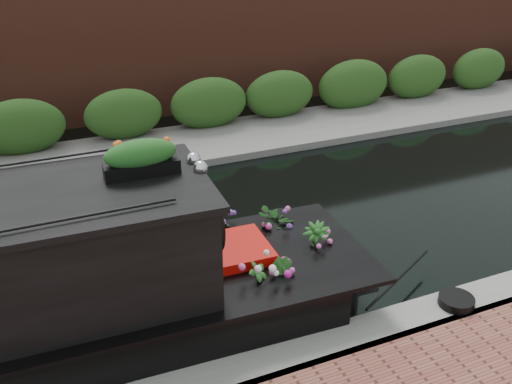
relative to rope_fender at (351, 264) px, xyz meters
name	(u,v)px	position (x,y,z in m)	size (l,w,h in m)	color
ground	(182,246)	(-2.22, 1.80, -0.17)	(80.00, 80.00, 0.00)	black
near_bank_coping	(260,378)	(-2.22, -1.50, -0.17)	(40.00, 0.60, 0.50)	gray
far_bank_path	(130,157)	(-2.22, 6.00, -0.17)	(40.00, 2.40, 0.34)	slate
far_hedge	(122,144)	(-2.22, 6.90, -0.17)	(40.00, 1.10, 2.80)	#234717
far_brick_wall	(107,118)	(-2.22, 9.00, -0.17)	(40.00, 1.00, 8.00)	#582B1D
rope_fender	(351,264)	(0.00, 0.00, 0.00)	(0.34, 0.34, 0.44)	olive
coiled_mooring_rope	(456,301)	(0.72, -1.53, 0.14)	(0.49, 0.49, 0.12)	black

